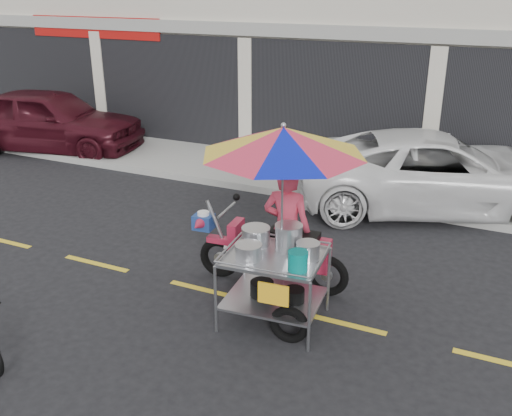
% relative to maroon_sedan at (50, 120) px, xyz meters
% --- Properties ---
extents(ground, '(90.00, 90.00, 0.00)m').
position_rel_maroon_sedan_xyz_m(ground, '(9.28, -4.70, -0.82)').
color(ground, black).
extents(sidewalk, '(45.00, 3.00, 0.15)m').
position_rel_maroon_sedan_xyz_m(sidewalk, '(9.28, 0.80, -0.74)').
color(sidewalk, gray).
rests_on(sidewalk, ground).
extents(centerline, '(42.00, 0.10, 0.01)m').
position_rel_maroon_sedan_xyz_m(centerline, '(9.28, -4.70, -0.81)').
color(centerline, gold).
rests_on(centerline, ground).
extents(maroon_sedan, '(5.09, 2.84, 1.64)m').
position_rel_maroon_sedan_xyz_m(maroon_sedan, '(0.00, 0.00, 0.00)').
color(maroon_sedan, '#3C0D16').
rests_on(maroon_sedan, ground).
extents(white_pickup, '(5.88, 4.26, 1.49)m').
position_rel_maroon_sedan_xyz_m(white_pickup, '(9.71, 0.00, -0.08)').
color(white_pickup, white).
rests_on(white_pickup, ground).
extents(food_vendor_rig, '(2.74, 2.17, 2.64)m').
position_rel_maroon_sedan_xyz_m(food_vendor_rig, '(8.39, -4.65, 0.83)').
color(food_vendor_rig, black).
rests_on(food_vendor_rig, ground).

